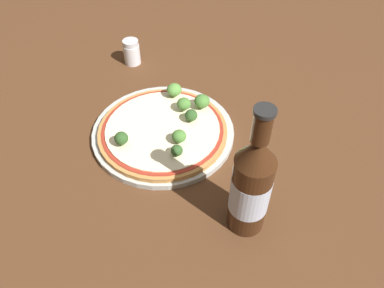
# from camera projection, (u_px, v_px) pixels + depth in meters

# --- Properties ---
(ground_plane) EXTENTS (3.00, 3.00, 0.00)m
(ground_plane) POSITION_uv_depth(u_px,v_px,m) (174.00, 129.00, 0.77)
(ground_plane) COLOR #4C2D19
(plate) EXTENTS (0.28, 0.28, 0.01)m
(plate) POSITION_uv_depth(u_px,v_px,m) (163.00, 132.00, 0.75)
(plate) COLOR #B2B7B2
(plate) RESTS_ON ground_plane
(pizza) EXTENTS (0.25, 0.25, 0.01)m
(pizza) POSITION_uv_depth(u_px,v_px,m) (163.00, 130.00, 0.74)
(pizza) COLOR #B77F42
(pizza) RESTS_ON plate
(broccoli_floret_0) EXTENTS (0.02, 0.02, 0.03)m
(broccoli_floret_0) POSITION_uv_depth(u_px,v_px,m) (191.00, 115.00, 0.73)
(broccoli_floret_0) COLOR #89A866
(broccoli_floret_0) RESTS_ON pizza
(broccoli_floret_1) EXTENTS (0.03, 0.03, 0.03)m
(broccoli_floret_1) POSITION_uv_depth(u_px,v_px,m) (174.00, 90.00, 0.79)
(broccoli_floret_1) COLOR #89A866
(broccoli_floret_1) RESTS_ON pizza
(broccoli_floret_2) EXTENTS (0.03, 0.03, 0.03)m
(broccoli_floret_2) POSITION_uv_depth(u_px,v_px,m) (202.00, 101.00, 0.76)
(broccoli_floret_2) COLOR #89A866
(broccoli_floret_2) RESTS_ON pizza
(broccoli_floret_3) EXTENTS (0.03, 0.03, 0.03)m
(broccoli_floret_3) POSITION_uv_depth(u_px,v_px,m) (179.00, 136.00, 0.69)
(broccoli_floret_3) COLOR #89A866
(broccoli_floret_3) RESTS_ON pizza
(broccoli_floret_4) EXTENTS (0.02, 0.02, 0.02)m
(broccoli_floret_4) POSITION_uv_depth(u_px,v_px,m) (177.00, 151.00, 0.67)
(broccoli_floret_4) COLOR #89A866
(broccoli_floret_4) RESTS_ON pizza
(broccoli_floret_5) EXTENTS (0.03, 0.03, 0.03)m
(broccoli_floret_5) POSITION_uv_depth(u_px,v_px,m) (121.00, 138.00, 0.68)
(broccoli_floret_5) COLOR #89A866
(broccoli_floret_5) RESTS_ON pizza
(broccoli_floret_6) EXTENTS (0.03, 0.03, 0.03)m
(broccoli_floret_6) POSITION_uv_depth(u_px,v_px,m) (184.00, 104.00, 0.75)
(broccoli_floret_6) COLOR #89A866
(broccoli_floret_6) RESTS_ON pizza
(beer_bottle) EXTENTS (0.06, 0.06, 0.24)m
(beer_bottle) POSITION_uv_depth(u_px,v_px,m) (251.00, 186.00, 0.55)
(beer_bottle) COLOR #381E0F
(beer_bottle) RESTS_ON ground_plane
(pepper_shaker) EXTENTS (0.04, 0.04, 0.06)m
(pepper_shaker) POSITION_uv_depth(u_px,v_px,m) (132.00, 52.00, 0.91)
(pepper_shaker) COLOR silver
(pepper_shaker) RESTS_ON ground_plane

